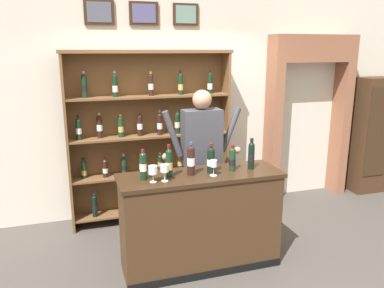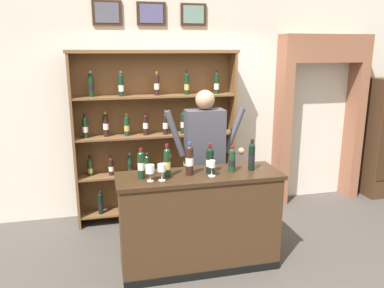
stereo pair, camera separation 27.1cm
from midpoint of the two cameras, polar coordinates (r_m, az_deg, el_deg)
The scene contains 15 objects.
ground_plane at distance 4.25m, azimuth 3.93°, elevation -17.64°, with size 14.00×14.00×0.02m, color #47423D.
back_wall at distance 5.25m, azimuth -1.12°, elevation 6.39°, with size 12.00×0.19×3.03m.
wine_shelf at distance 4.93m, azimuth -3.87°, elevation 1.64°, with size 2.10×0.30×2.21m.
archway_doorway at distance 5.95m, azimuth 19.44°, elevation 5.41°, with size 1.32×0.45×2.41m.
tasting_counter at distance 3.98m, azimuth 3.06°, elevation -11.46°, with size 1.65×0.54×1.01m.
shopkeeper at distance 4.38m, azimuth 3.68°, elevation -0.62°, with size 0.96×0.22×1.78m.
tasting_bottle_vin_santo at distance 3.64m, azimuth -5.51°, elevation -3.03°, with size 0.07×0.07×0.30m.
tasting_bottle_riserva at distance 3.67m, azimuth -1.63°, elevation -2.71°, with size 0.07×0.07×0.32m.
tasting_bottle_super_tuscan at distance 3.71m, azimuth 1.72°, elevation -2.35°, with size 0.08×0.08×0.33m.
tasting_bottle_grappa at distance 3.79m, azimuth 4.75°, elevation -2.36°, with size 0.08×0.08×0.30m.
tasting_bottle_brunello at distance 3.86m, azimuth 8.01°, elevation -2.34°, with size 0.07×0.07×0.27m.
tasting_bottle_bianco at distance 3.93m, azimuth 10.89°, elevation -1.79°, with size 0.07×0.07×0.32m.
wine_glass_spare at distance 3.57m, azimuth -2.39°, elevation -3.67°, with size 0.08×0.08×0.16m.
wine_glass_left at distance 3.70m, azimuth 5.10°, elevation -3.15°, with size 0.07×0.07×0.16m.
wine_glass_center at distance 3.56m, azimuth -4.14°, elevation -3.90°, with size 0.08×0.08×0.16m.
Camera 2 is at (-0.97, -3.48, 2.22)m, focal length 35.65 mm.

